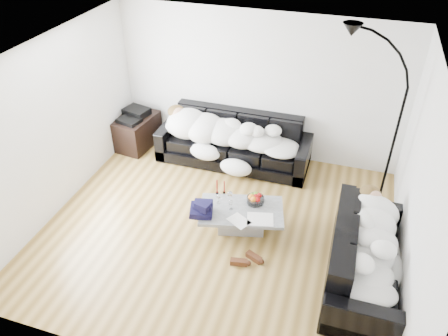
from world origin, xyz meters
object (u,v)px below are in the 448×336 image
(sofa_right, at_px, (366,255))
(wine_glass_a, at_px, (230,197))
(shoes, at_px, (246,259))
(sofa_back, at_px, (234,140))
(fruit_bowl, at_px, (256,198))
(stereo, at_px, (134,114))
(sleeper_right, at_px, (370,242))
(wine_glass_b, at_px, (219,199))
(candle_right, at_px, (224,187))
(sleeper_back, at_px, (233,132))
(floor_lamp, at_px, (395,138))
(coffee_table, at_px, (241,219))
(candle_left, at_px, (217,187))
(wine_glass_c, at_px, (231,205))
(av_cabinet, at_px, (136,131))

(sofa_right, xyz_separation_m, wine_glass_a, (-1.97, 0.56, 0.03))
(shoes, bearing_deg, sofa_back, 112.28)
(sofa_right, xyz_separation_m, fruit_bowl, (-1.60, 0.65, 0.01))
(sofa_back, relative_size, stereo, 6.09)
(sleeper_right, bearing_deg, wine_glass_b, 77.15)
(candle_right, bearing_deg, sleeper_back, 101.21)
(stereo, height_order, floor_lamp, floor_lamp)
(sleeper_back, relative_size, wine_glass_a, 12.02)
(sleeper_right, height_order, candle_right, sleeper_right)
(fruit_bowl, bearing_deg, sleeper_right, -22.15)
(sofa_back, bearing_deg, sofa_right, -41.56)
(sofa_back, height_order, coffee_table, sofa_back)
(coffee_table, xyz_separation_m, candle_left, (-0.45, 0.25, 0.30))
(sleeper_back, xyz_separation_m, fruit_bowl, (0.77, -1.40, -0.22))
(stereo, bearing_deg, sleeper_right, -12.43)
(sofa_back, bearing_deg, wine_glass_c, -74.53)
(sleeper_right, height_order, wine_glass_b, sleeper_right)
(coffee_table, bearing_deg, floor_lamp, 31.98)
(candle_left, bearing_deg, sleeper_back, 96.83)
(wine_glass_b, relative_size, candle_left, 0.67)
(shoes, distance_m, stereo, 3.65)
(shoes, bearing_deg, coffee_table, 113.16)
(sofa_right, bearing_deg, stereo, 64.07)
(fruit_bowl, distance_m, shoes, 0.94)
(sofa_back, relative_size, sofa_right, 1.30)
(wine_glass_a, height_order, wine_glass_b, wine_glass_a)
(stereo, bearing_deg, candle_right, -18.40)
(fruit_bowl, distance_m, wine_glass_c, 0.39)
(sofa_back, height_order, av_cabinet, sofa_back)
(shoes, bearing_deg, candle_left, 130.19)
(sofa_back, bearing_deg, candle_right, -79.19)
(wine_glass_a, bearing_deg, floor_lamp, 26.94)
(sofa_back, xyz_separation_m, sofa_right, (2.37, -2.10, -0.02))
(sofa_right, height_order, shoes, sofa_right)
(wine_glass_b, relative_size, candle_right, 0.76)
(sofa_right, bearing_deg, sofa_back, 48.44)
(candle_right, xyz_separation_m, floor_lamp, (2.28, 0.91, 0.76))
(coffee_table, distance_m, fruit_bowl, 0.36)
(wine_glass_a, xyz_separation_m, candle_left, (-0.24, 0.13, 0.03))
(sofa_right, xyz_separation_m, candle_right, (-2.11, 0.73, 0.04))
(floor_lamp, bearing_deg, candle_right, -148.56)
(sofa_back, xyz_separation_m, coffee_table, (0.62, -1.66, -0.26))
(fruit_bowl, xyz_separation_m, floor_lamp, (1.77, 0.99, 0.79))
(stereo, bearing_deg, floor_lamp, 7.85)
(sofa_back, bearing_deg, wine_glass_b, -80.96)
(sleeper_back, xyz_separation_m, wine_glass_b, (0.26, -1.57, -0.21))
(sleeper_back, height_order, av_cabinet, sleeper_back)
(candle_right, bearing_deg, wine_glass_a, -50.29)
(sleeper_right, bearing_deg, wine_glass_c, 77.94)
(wine_glass_b, distance_m, floor_lamp, 2.68)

